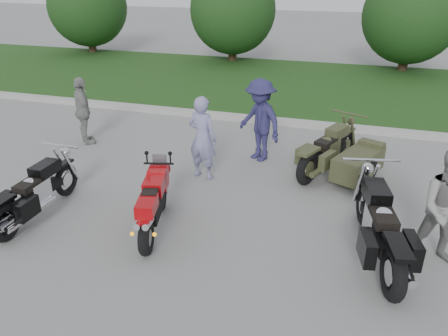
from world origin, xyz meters
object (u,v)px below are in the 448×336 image
(cruiser_sidecar, at_px, (344,159))
(person_back, at_px, (83,111))
(cruiser_left, at_px, (33,195))
(person_denim, at_px, (260,120))
(person_stripe, at_px, (202,138))
(cruiser_right, at_px, (380,230))
(sportbike_red, at_px, (153,203))

(cruiser_sidecar, height_order, person_back, person_back)
(cruiser_left, bearing_deg, person_back, 109.35)
(person_denim, bearing_deg, cruiser_left, -95.63)
(person_stripe, distance_m, person_back, 3.43)
(person_denim, bearing_deg, cruiser_sidecar, 21.43)
(cruiser_right, distance_m, person_stripe, 3.80)
(person_stripe, height_order, person_back, person_stripe)
(sportbike_red, relative_size, cruiser_right, 0.72)
(sportbike_red, height_order, person_denim, person_denim)
(cruiser_sidecar, distance_m, person_stripe, 2.83)
(cruiser_right, xyz_separation_m, person_stripe, (-3.31, 1.84, 0.34))
(cruiser_right, bearing_deg, person_stripe, 138.77)
(person_back, bearing_deg, sportbike_red, -178.14)
(person_back, bearing_deg, person_stripe, -150.63)
(cruiser_left, relative_size, cruiser_sidecar, 1.01)
(cruiser_right, relative_size, person_back, 1.57)
(person_stripe, xyz_separation_m, person_back, (-3.30, 0.93, -0.04))
(cruiser_left, height_order, person_back, person_back)
(cruiser_left, bearing_deg, sportbike_red, 5.63)
(cruiser_sidecar, height_order, person_denim, person_denim)
(cruiser_left, xyz_separation_m, person_denim, (3.00, 3.54, 0.46))
(person_back, bearing_deg, person_denim, -131.00)
(sportbike_red, relative_size, cruiser_left, 0.82)
(cruiser_left, height_order, person_stripe, person_stripe)
(sportbike_red, relative_size, cruiser_sidecar, 0.83)
(sportbike_red, distance_m, cruiser_right, 3.39)
(cruiser_sidecar, distance_m, person_back, 6.00)
(cruiser_sidecar, xyz_separation_m, person_back, (-5.98, 0.15, 0.38))
(sportbike_red, bearing_deg, cruiser_left, 171.22)
(cruiser_right, xyz_separation_m, person_back, (-6.61, 2.78, 0.30))
(cruiser_sidecar, bearing_deg, cruiser_left, -124.10)
(cruiser_right, xyz_separation_m, cruiser_sidecar, (-0.62, 2.63, -0.08))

